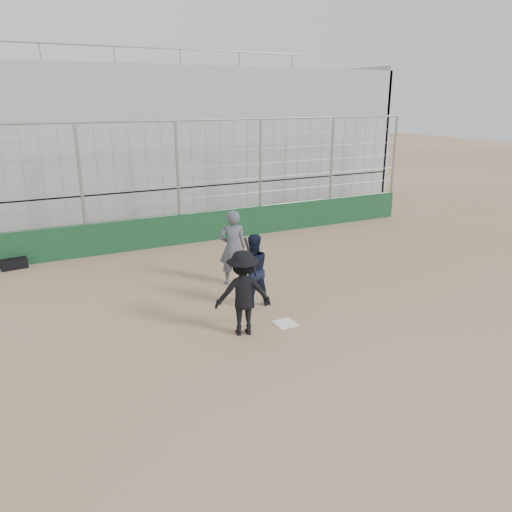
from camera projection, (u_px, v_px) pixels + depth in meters
name	position (u px, v px, depth m)	size (l,w,h in m)	color
ground	(285.00, 324.00, 10.81)	(90.00, 90.00, 0.00)	brown
home_plate	(285.00, 323.00, 10.80)	(0.44, 0.44, 0.02)	white
backstop	(180.00, 216.00, 16.47)	(18.10, 0.25, 4.04)	#11371D
bleachers	(138.00, 143.00, 20.08)	(20.25, 6.70, 6.98)	gray
batter_at_plate	(243.00, 293.00, 10.14)	(1.30, 0.97, 1.94)	black
catcher_crouched	(253.00, 283.00, 11.56)	(0.86, 0.67, 1.18)	black
umpire	(233.00, 251.00, 12.89)	(0.72, 0.47, 1.78)	#474D5A
equipment_bag	(14.00, 264.00, 14.24)	(0.73, 0.38, 0.34)	black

